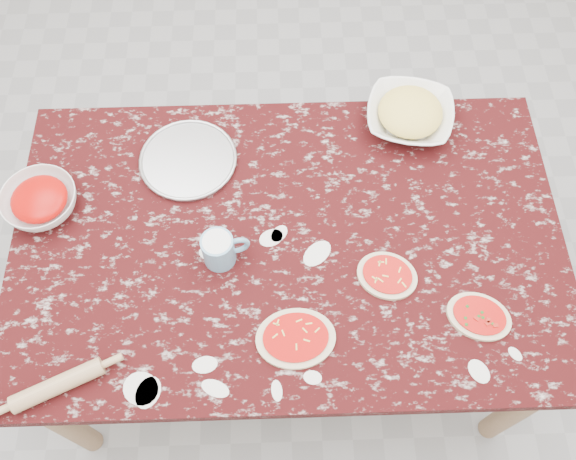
# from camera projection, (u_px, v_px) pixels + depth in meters

# --- Properties ---
(ground) EXTENTS (4.00, 4.00, 0.00)m
(ground) POSITION_uv_depth(u_px,v_px,m) (288.00, 325.00, 2.43)
(ground) COLOR gray
(worktable) EXTENTS (1.60, 1.00, 0.75)m
(worktable) POSITION_uv_depth(u_px,v_px,m) (288.00, 251.00, 1.84)
(worktable) COLOR black
(worktable) RESTS_ON ground
(pizza_tray) EXTENTS (0.37, 0.37, 0.01)m
(pizza_tray) POSITION_uv_depth(u_px,v_px,m) (188.00, 160.00, 1.89)
(pizza_tray) COLOR #B2B2B7
(pizza_tray) RESTS_ON worktable
(sauce_bowl) EXTENTS (0.25, 0.25, 0.07)m
(sauce_bowl) POSITION_uv_depth(u_px,v_px,m) (41.00, 202.00, 1.78)
(sauce_bowl) COLOR white
(sauce_bowl) RESTS_ON worktable
(cheese_bowl) EXTENTS (0.32, 0.32, 0.07)m
(cheese_bowl) POSITION_uv_depth(u_px,v_px,m) (409.00, 116.00, 1.94)
(cheese_bowl) COLOR white
(cheese_bowl) RESTS_ON worktable
(flour_mug) EXTENTS (0.13, 0.09, 0.11)m
(flour_mug) POSITION_uv_depth(u_px,v_px,m) (220.00, 249.00, 1.69)
(flour_mug) COLOR #6699BB
(flour_mug) RESTS_ON worktable
(pizza_left) EXTENTS (0.22, 0.18, 0.02)m
(pizza_left) POSITION_uv_depth(u_px,v_px,m) (296.00, 338.00, 1.62)
(pizza_left) COLOR beige
(pizza_left) RESTS_ON worktable
(pizza_mid) EXTENTS (0.21, 0.19, 0.02)m
(pizza_mid) POSITION_uv_depth(u_px,v_px,m) (387.00, 275.00, 1.70)
(pizza_mid) COLOR beige
(pizza_mid) RESTS_ON worktable
(pizza_right) EXTENTS (0.21, 0.19, 0.02)m
(pizza_right) POSITION_uv_depth(u_px,v_px,m) (479.00, 316.00, 1.65)
(pizza_right) COLOR beige
(pizza_right) RESTS_ON worktable
(rolling_pin) EXTENTS (0.23, 0.14, 0.05)m
(rolling_pin) POSITION_uv_depth(u_px,v_px,m) (58.00, 385.00, 1.54)
(rolling_pin) COLOR tan
(rolling_pin) RESTS_ON worktable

